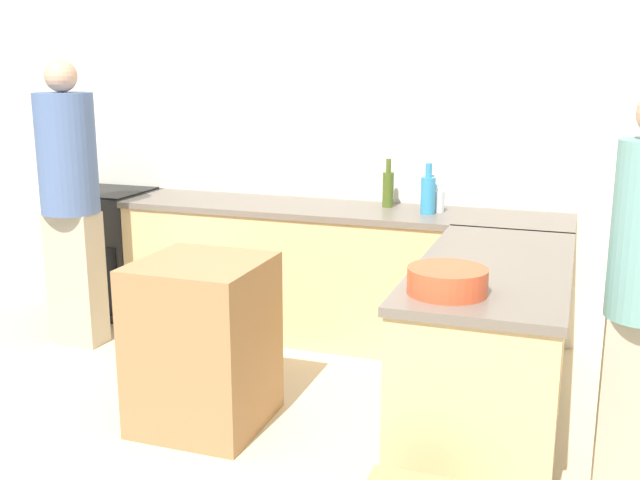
% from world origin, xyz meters
% --- Properties ---
extents(wall_back, '(8.00, 0.06, 2.70)m').
position_xyz_m(wall_back, '(0.00, 2.38, 1.35)').
color(wall_back, silver).
rests_on(wall_back, ground_plane).
extents(counter_back, '(2.93, 0.63, 0.89)m').
position_xyz_m(counter_back, '(0.00, 2.05, 0.45)').
color(counter_back, '#D6B27A').
rests_on(counter_back, ground_plane).
extents(counter_peninsula, '(0.69, 1.62, 0.89)m').
position_xyz_m(counter_peninsula, '(1.12, 0.96, 0.45)').
color(counter_peninsula, '#D6B27A').
rests_on(counter_peninsula, ground_plane).
extents(range_oven, '(0.65, 0.59, 0.91)m').
position_xyz_m(range_oven, '(-1.80, 2.06, 0.45)').
color(range_oven, black).
rests_on(range_oven, ground_plane).
extents(island_table, '(0.61, 0.62, 0.86)m').
position_xyz_m(island_table, '(-0.26, 0.66, 0.43)').
color(island_table, '#997047').
rests_on(island_table, ground_plane).
extents(mixing_bowl, '(0.33, 0.33, 0.11)m').
position_xyz_m(mixing_bowl, '(0.99, 0.41, 0.95)').
color(mixing_bowl, '#DB512D').
rests_on(mixing_bowl, counter_peninsula).
extents(olive_oil_bottle, '(0.07, 0.07, 0.31)m').
position_xyz_m(olive_oil_bottle, '(0.30, 2.17, 1.02)').
color(olive_oil_bottle, '#475B1E').
rests_on(olive_oil_bottle, counter_back).
extents(water_bottle_blue, '(0.07, 0.07, 0.21)m').
position_xyz_m(water_bottle_blue, '(0.57, 2.23, 0.98)').
color(water_bottle_blue, '#386BB7').
rests_on(water_bottle_blue, counter_back).
extents(dish_soap_bottle, '(0.09, 0.09, 0.32)m').
position_xyz_m(dish_soap_bottle, '(0.59, 2.03, 1.02)').
color(dish_soap_bottle, '#338CBF').
rests_on(dish_soap_bottle, counter_back).
extents(vinegar_bottle_clear, '(0.07, 0.07, 0.19)m').
position_xyz_m(vinegar_bottle_clear, '(0.64, 2.11, 0.97)').
color(vinegar_bottle_clear, silver).
rests_on(vinegar_bottle_clear, counter_back).
extents(person_by_range, '(0.37, 0.37, 1.83)m').
position_xyz_m(person_by_range, '(-1.58, 1.40, 0.99)').
color(person_by_range, '#ADA38E').
rests_on(person_by_range, ground_plane).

